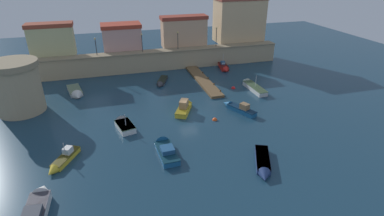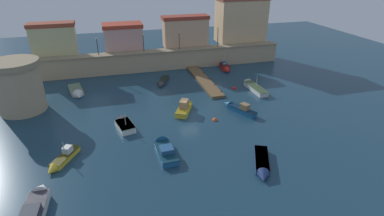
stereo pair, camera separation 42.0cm
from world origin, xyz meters
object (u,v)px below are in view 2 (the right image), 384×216
at_px(mooring_buoy_1, 215,120).
at_px(moored_boat_10, 185,107).
at_px(quay_lamp_3, 218,34).
at_px(moored_boat_4, 262,165).
at_px(quay_lamp_1, 143,40).
at_px(moored_boat_0, 62,160).
at_px(moored_boat_6, 253,86).
at_px(quay_lamp_0, 97,43).
at_px(moored_boat_8, 239,108).
at_px(mooring_buoy_0, 234,89).
at_px(moored_boat_7, 123,124).
at_px(fortress_tower, 18,86).
at_px(quay_lamp_2, 179,37).
at_px(moored_boat_1, 162,82).
at_px(moored_boat_5, 77,92).
at_px(moored_boat_3, 36,205).
at_px(moored_boat_2, 164,148).
at_px(moored_boat_9, 225,67).

bearing_deg(mooring_buoy_1, moored_boat_10, 127.18).
xyz_separation_m(quay_lamp_3, moored_boat_4, (-7.39, -34.73, -5.94)).
height_order(quay_lamp_1, moored_boat_0, quay_lamp_1).
xyz_separation_m(moored_boat_0, moored_boat_6, (28.95, 13.75, 0.04)).
bearing_deg(quay_lamp_0, mooring_buoy_1, -57.78).
xyz_separation_m(moored_boat_8, mooring_buoy_0, (2.72, 8.10, -0.47)).
bearing_deg(moored_boat_4, moored_boat_0, -83.63).
bearing_deg(mooring_buoy_0, quay_lamp_0, 147.98).
relative_size(moored_boat_4, moored_boat_7, 1.31).
distance_m(fortress_tower, quay_lamp_2, 29.47).
bearing_deg(quay_lamp_3, moored_boat_4, -102.02).
height_order(moored_boat_10, mooring_buoy_1, moored_boat_10).
height_order(quay_lamp_0, moored_boat_10, quay_lamp_0).
distance_m(moored_boat_1, mooring_buoy_1, 16.09).
bearing_deg(quay_lamp_0, mooring_buoy_0, -32.02).
bearing_deg(quay_lamp_0, moored_boat_7, -83.01).
bearing_deg(moored_boat_7, moored_boat_5, 13.18).
bearing_deg(moored_boat_10, moored_boat_4, -136.84).
bearing_deg(moored_boat_3, moored_boat_0, -9.08).
bearing_deg(moored_boat_10, moored_boat_6, -42.40).
height_order(quay_lamp_0, moored_boat_2, quay_lamp_0).
distance_m(fortress_tower, moored_boat_10, 23.52).
bearing_deg(moored_boat_7, quay_lamp_2, -43.61).
bearing_deg(moored_boat_5, moored_boat_6, 67.34).
bearing_deg(moored_boat_4, quay_lamp_3, -167.75).
bearing_deg(moored_boat_0, moored_boat_7, 160.65).
height_order(quay_lamp_3, moored_boat_2, quay_lamp_3).
bearing_deg(moored_boat_8, moored_boat_4, 141.88).
relative_size(quay_lamp_0, moored_boat_10, 0.59).
relative_size(moored_boat_2, moored_boat_6, 0.80).
distance_m(quay_lamp_2, mooring_buoy_0, 16.15).
bearing_deg(quay_lamp_1, quay_lamp_3, -0.00).
xyz_separation_m(moored_boat_8, moored_boat_9, (4.89, 18.06, -0.01)).
bearing_deg(fortress_tower, moored_boat_7, -33.03).
height_order(moored_boat_9, mooring_buoy_1, moored_boat_9).
bearing_deg(moored_boat_10, moored_boat_0, 146.50).
xyz_separation_m(moored_boat_4, mooring_buoy_0, (5.67, 21.15, -0.35)).
xyz_separation_m(quay_lamp_2, moored_boat_9, (8.46, -3.62, -5.61)).
relative_size(moored_boat_6, moored_boat_9, 1.31).
relative_size(moored_boat_0, moored_boat_7, 1.09).
height_order(quay_lamp_3, moored_boat_0, quay_lamp_3).
height_order(moored_boat_1, moored_boat_5, moored_boat_5).
bearing_deg(moored_boat_7, quay_lamp_0, -6.50).
bearing_deg(moored_boat_4, moored_boat_5, -118.10).
distance_m(fortress_tower, moored_boat_0, 16.77).
xyz_separation_m(quay_lamp_3, mooring_buoy_1, (-8.66, -23.44, -6.29)).
height_order(moored_boat_7, mooring_buoy_0, moored_boat_7).
distance_m(moored_boat_2, moored_boat_7, 8.11).
bearing_deg(moored_boat_8, moored_boat_1, 6.68).
height_order(moored_boat_5, moored_boat_6, moored_boat_6).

